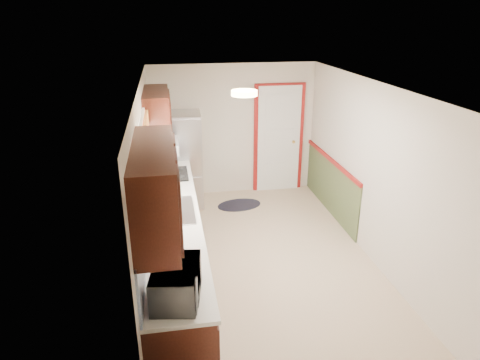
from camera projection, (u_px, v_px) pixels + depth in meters
name	position (u px, v px, depth m)	size (l,w,h in m)	color
room_shell	(264.00, 179.00, 5.54)	(3.20, 5.20, 2.52)	tan
kitchen_run	(170.00, 224.00, 5.22)	(0.63, 4.00, 2.20)	#37140C
back_wall_trim	(289.00, 149.00, 7.84)	(1.12, 2.30, 2.08)	maroon
ceiling_fixture	(244.00, 93.00, 4.88)	(0.30, 0.30, 0.06)	#FFD88C
microwave	(176.00, 280.00, 3.58)	(0.57, 0.31, 0.38)	white
refrigerator	(182.00, 160.00, 7.39)	(0.71, 0.71, 1.66)	#B7B7BC
rug	(239.00, 205.00, 7.65)	(0.79, 0.51, 0.01)	black
cooktop	(170.00, 174.00, 6.42)	(0.52, 0.62, 0.02)	black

